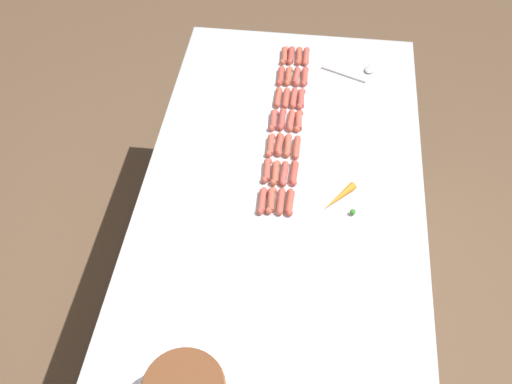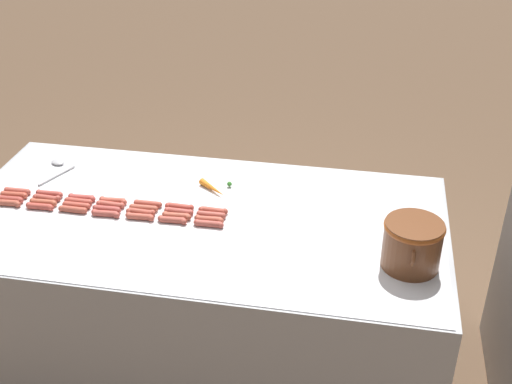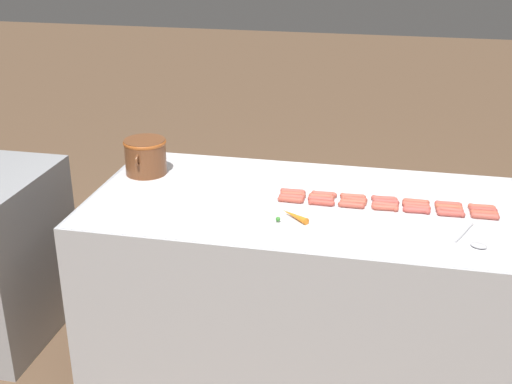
{
  "view_description": "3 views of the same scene",
  "coord_description": "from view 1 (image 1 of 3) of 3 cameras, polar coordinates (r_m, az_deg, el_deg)",
  "views": [
    {
      "loc": [
        -0.09,
        1.58,
        2.68
      ],
      "look_at": [
        0.1,
        0.02,
        0.91
      ],
      "focal_mm": 43.63,
      "sensor_mm": 36.0,
      "label": 1
    },
    {
      "loc": [
        2.3,
        0.68,
        2.44
      ],
      "look_at": [
        -0.1,
        0.23,
        0.99
      ],
      "focal_mm": 46.21,
      "sensor_mm": 36.0,
      "label": 2
    },
    {
      "loc": [
        -3.03,
        -0.41,
        2.24
      ],
      "look_at": [
        -0.11,
        0.22,
        0.97
      ],
      "focal_mm": 47.35,
      "sensor_mm": 36.0,
      "label": 3
    }
  ],
  "objects": [
    {
      "name": "hot_dog_8",
      "position": [
        2.88,
        3.77,
        10.52
      ],
      "size": [
        0.03,
        0.13,
        0.03
      ],
      "color": "#AF4D41",
      "rests_on": "griddle_counter"
    },
    {
      "name": "hot_dog_9",
      "position": [
        2.76,
        3.45,
        8.62
      ],
      "size": [
        0.03,
        0.13,
        0.03
      ],
      "color": "#B54C3F",
      "rests_on": "griddle_counter"
    },
    {
      "name": "hot_dog_14",
      "position": [
        3.01,
        3.22,
        12.39
      ],
      "size": [
        0.03,
        0.13,
        0.03
      ],
      "color": "#AB443B",
      "rests_on": "griddle_counter"
    },
    {
      "name": "griddle_counter",
      "position": [
        2.73,
        2.1,
        -6.33
      ],
      "size": [
        1.08,
        2.12,
        0.9
      ],
      "color": "#ADAFB5",
      "rests_on": "ground_plane"
    },
    {
      "name": "hot_dog_24",
      "position": [
        2.65,
        1.6,
        6.6
      ],
      "size": [
        0.03,
        0.13,
        0.03
      ],
      "color": "#B04B40",
      "rests_on": "griddle_counter"
    },
    {
      "name": "hot_dog_22",
      "position": [
        2.88,
        2.28,
        10.61
      ],
      "size": [
        0.03,
        0.13,
        0.03
      ],
      "color": "#B8473B",
      "rests_on": "griddle_counter"
    },
    {
      "name": "hot_dog_13",
      "position": [
        2.33,
        2.25,
        -0.86
      ],
      "size": [
        0.03,
        0.13,
        0.03
      ],
      "color": "#AD4D40",
      "rests_on": "griddle_counter"
    },
    {
      "name": "hot_dog_11",
      "position": [
        2.54,
        2.94,
        4.28
      ],
      "size": [
        0.03,
        0.13,
        0.03
      ],
      "color": "#AE523E",
      "rests_on": "griddle_counter"
    },
    {
      "name": "hot_dog_6",
      "position": [
        2.33,
        3.12,
        -0.94
      ],
      "size": [
        0.03,
        0.13,
        0.03
      ],
      "color": "#B1493A",
      "rests_on": "griddle_counter"
    },
    {
      "name": "hot_dog_0",
      "position": [
        3.01,
        4.62,
        12.3
      ],
      "size": [
        0.03,
        0.13,
        0.03
      ],
      "color": "#B24D41",
      "rests_on": "griddle_counter"
    },
    {
      "name": "hot_dog_19",
      "position": [
        2.43,
        1.78,
        1.76
      ],
      "size": [
        0.03,
        0.13,
        0.03
      ],
      "color": "#AD523E",
      "rests_on": "griddle_counter"
    },
    {
      "name": "serving_spoon",
      "position": [
        2.96,
        9.64,
        10.91
      ],
      "size": [
        0.26,
        0.14,
        0.02
      ],
      "color": "#B7B7BC",
      "rests_on": "griddle_counter"
    },
    {
      "name": "hot_dog_2",
      "position": [
        2.76,
        4.16,
        8.53
      ],
      "size": [
        0.03,
        0.13,
        0.03
      ],
      "color": "#B94942",
      "rests_on": "griddle_counter"
    },
    {
      "name": "hot_dog_25",
      "position": [
        2.53,
        1.34,
        4.31
      ],
      "size": [
        0.03,
        0.13,
        0.03
      ],
      "color": "#B9503F",
      "rests_on": "griddle_counter"
    },
    {
      "name": "hot_dog_21",
      "position": [
        3.0,
        2.6,
        12.4
      ],
      "size": [
        0.03,
        0.13,
        0.03
      ],
      "color": "#B2513E",
      "rests_on": "griddle_counter"
    },
    {
      "name": "hot_dog_18",
      "position": [
        2.54,
        2.15,
        4.37
      ],
      "size": [
        0.03,
        0.13,
        0.03
      ],
      "color": "#AE4B3C",
      "rests_on": "griddle_counter"
    },
    {
      "name": "hot_dog_1",
      "position": [
        2.88,
        4.49,
        10.51
      ],
      "size": [
        0.03,
        0.13,
        0.03
      ],
      "color": "#B2483E",
      "rests_on": "griddle_counter"
    },
    {
      "name": "hot_dog_23",
      "position": [
        2.76,
        2.03,
        8.67
      ],
      "size": [
        0.03,
        0.13,
        0.03
      ],
      "color": "#B04E3C",
      "rests_on": "griddle_counter"
    },
    {
      "name": "hot_dog_27",
      "position": [
        2.33,
        0.56,
        -0.82
      ],
      "size": [
        0.03,
        0.13,
        0.03
      ],
      "color": "#AE4B3F",
      "rests_on": "griddle_counter"
    },
    {
      "name": "hot_dog_15",
      "position": [
        2.88,
        2.99,
        10.55
      ],
      "size": [
        0.03,
        0.13,
        0.03
      ],
      "color": "#B1533B",
      "rests_on": "griddle_counter"
    },
    {
      "name": "hot_dog_4",
      "position": [
        2.53,
        3.75,
        4.11
      ],
      "size": [
        0.03,
        0.13,
        0.03
      ],
      "color": "#B04B3C",
      "rests_on": "griddle_counter"
    },
    {
      "name": "carrot",
      "position": [
        2.36,
        7.68,
        -0.55
      ],
      "size": [
        0.13,
        0.15,
        0.03
      ],
      "color": "orange",
      "rests_on": "griddle_counter"
    },
    {
      "name": "hot_dog_10",
      "position": [
        2.65,
        3.17,
        6.57
      ],
      "size": [
        0.03,
        0.13,
        0.03
      ],
      "color": "#B65042",
      "rests_on": "griddle_counter"
    },
    {
      "name": "hot_dog_3",
      "position": [
        2.65,
        3.93,
        6.5
      ],
      "size": [
        0.04,
        0.13,
        0.03
      ],
      "color": "#B94F3E",
      "rests_on": "griddle_counter"
    },
    {
      "name": "hot_dog_12",
      "position": [
        2.42,
        2.62,
        1.69
      ],
      "size": [
        0.03,
        0.13,
        0.03
      ],
      "color": "#AD4B41",
      "rests_on": "griddle_counter"
    },
    {
      "name": "hot_dog_5",
      "position": [
        2.43,
        3.51,
        1.76
      ],
      "size": [
        0.03,
        0.13,
        0.03
      ],
      "color": "#B34539",
      "rests_on": "griddle_counter"
    },
    {
      "name": "hot_dog_20",
      "position": [
        2.33,
        1.39,
        -0.77
      ],
      "size": [
        0.03,
        0.13,
        0.03
      ],
      "color": "#AE4F3C",
      "rests_on": "griddle_counter"
    },
    {
      "name": "hot_dog_16",
      "position": [
        2.76,
        2.78,
        8.59
      ],
      "size": [
        0.03,
        0.13,
        0.03
      ],
      "color": "#B64C3D",
      "rests_on": "griddle_counter"
    },
    {
      "name": "hot_dog_26",
      "position": [
        2.43,
        0.99,
        1.98
      ],
      "size": [
        0.03,
        0.13,
        0.03
      ],
      "color": "#AD4B3E",
      "rests_on": "griddle_counter"
    },
    {
      "name": "hot_dog_7",
      "position": [
        3.0,
        3.99,
        12.34
      ],
      "size": [
        0.03,
        0.13,
        0.03
      ],
      "color": "#B54D3A",
      "rests_on": "griddle_counter"
    },
    {
      "name": "ground_plane",
      "position": [
        3.11,
        1.87,
        -11.14
      ],
      "size": [
        20.0,
        20.0,
        0.0
      ],
      "primitive_type": "plane",
      "color": "brown"
    },
    {
      "name": "hot_dog_17",
      "position": [
        2.65,
        2.4,
        6.66
      ],
      "size": [
        0.03,
        0.13,
        0.03
      ],
      "color": "#AC4740",
      "rests_on": "griddle_counter"
    }
  ]
}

